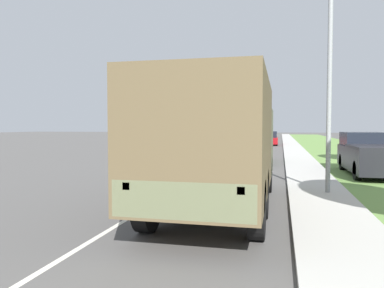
{
  "coord_description": "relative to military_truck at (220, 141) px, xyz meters",
  "views": [
    {
      "loc": [
        3.36,
        0.92,
        2.1
      ],
      "look_at": [
        0.75,
        11.9,
        1.56
      ],
      "focal_mm": 35.0,
      "sensor_mm": 36.0,
      "label": 1
    }
  ],
  "objects": [
    {
      "name": "ground_plane",
      "position": [
        -1.87,
        29.82,
        -1.74
      ],
      "size": [
        180.0,
        180.0,
        0.0
      ],
      "primitive_type": "plane",
      "color": "#565451"
    },
    {
      "name": "lane_centre_stripe",
      "position": [
        -1.87,
        29.82,
        -1.73
      ],
      "size": [
        0.12,
        120.0,
        0.0
      ],
      "color": "silver",
      "rests_on": "ground"
    },
    {
      "name": "sidewalk_right",
      "position": [
        2.63,
        29.82,
        -1.68
      ],
      "size": [
        1.8,
        120.0,
        0.12
      ],
      "color": "beige",
      "rests_on": "ground"
    },
    {
      "name": "grass_strip_right",
      "position": [
        7.03,
        29.82,
        -1.73
      ],
      "size": [
        7.0,
        120.0,
        0.02
      ],
      "color": "#6B9347",
      "rests_on": "ground"
    },
    {
      "name": "military_truck",
      "position": [
        0.0,
        0.0,
        0.0
      ],
      "size": [
        2.45,
        7.77,
        3.12
      ],
      "color": "#606647",
      "rests_on": "ground"
    },
    {
      "name": "car_nearest_ahead",
      "position": [
        -0.06,
        12.83,
        -1.08
      ],
      "size": [
        1.84,
        4.26,
        1.44
      ],
      "color": "#336B3D",
      "rests_on": "ground"
    },
    {
      "name": "car_second_ahead",
      "position": [
        -3.33,
        24.37,
        -0.98
      ],
      "size": [
        1.86,
        3.93,
        1.71
      ],
      "color": "black",
      "rests_on": "ground"
    },
    {
      "name": "car_third_ahead",
      "position": [
        0.21,
        33.31,
        -1.04
      ],
      "size": [
        1.93,
        4.39,
        1.54
      ],
      "color": "maroon",
      "rests_on": "ground"
    },
    {
      "name": "car_fourth_ahead",
      "position": [
        -3.28,
        45.38,
        -1.11
      ],
      "size": [
        1.83,
        4.79,
        1.37
      ],
      "color": "maroon",
      "rests_on": "ground"
    },
    {
      "name": "pickup_truck",
      "position": [
        5.21,
        8.14,
        -0.85
      ],
      "size": [
        1.91,
        5.4,
        1.8
      ],
      "color": "black",
      "rests_on": "grass_strip_right"
    },
    {
      "name": "lamp_post",
      "position": [
        2.7,
        2.55,
        3.26
      ],
      "size": [
        1.69,
        0.24,
        8.36
      ],
      "color": "gray",
      "rests_on": "sidewalk_right"
    }
  ]
}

